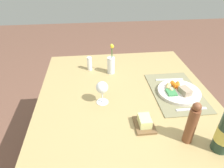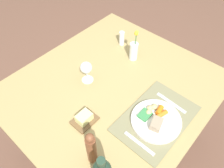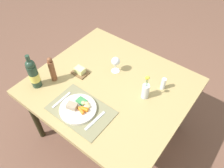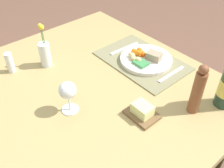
# 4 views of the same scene
# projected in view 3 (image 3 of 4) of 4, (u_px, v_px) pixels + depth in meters

# --- Properties ---
(ground_plane) EXTENTS (8.00, 8.00, 0.00)m
(ground_plane) POSITION_uv_depth(u_px,v_px,m) (111.00, 130.00, 2.29)
(ground_plane) COLOR brown
(dining_table) EXTENTS (1.20, 1.09, 0.70)m
(dining_table) POSITION_uv_depth(u_px,v_px,m) (111.00, 90.00, 1.82)
(dining_table) COLOR tan
(dining_table) RESTS_ON ground_plane
(placemat) EXTENTS (0.46, 0.30, 0.01)m
(placemat) POSITION_uv_depth(u_px,v_px,m) (81.00, 110.00, 1.60)
(placemat) COLOR #7F7A58
(placemat) RESTS_ON dining_table
(dinner_plate) EXTENTS (0.27, 0.27, 0.06)m
(dinner_plate) POSITION_uv_depth(u_px,v_px,m) (78.00, 108.00, 1.59)
(dinner_plate) COLOR silver
(dinner_plate) RESTS_ON placemat
(fork) EXTENTS (0.02, 0.18, 0.00)m
(fork) POSITION_uv_depth(u_px,v_px,m) (62.00, 100.00, 1.66)
(fork) COLOR silver
(fork) RESTS_ON placemat
(knife) EXTENTS (0.03, 0.19, 0.00)m
(knife) POSITION_uv_depth(u_px,v_px,m) (95.00, 121.00, 1.54)
(knife) COLOR silver
(knife) RESTS_ON placemat
(salt_shaker) EXTENTS (0.04, 0.04, 0.10)m
(salt_shaker) POSITION_uv_depth(u_px,v_px,m) (163.00, 84.00, 1.71)
(salt_shaker) COLOR white
(salt_shaker) RESTS_ON dining_table
(butter_dish) EXTENTS (0.13, 0.10, 0.06)m
(butter_dish) POSITION_uv_depth(u_px,v_px,m) (80.00, 71.00, 1.84)
(butter_dish) COLOR brown
(butter_dish) RESTS_ON dining_table
(pepper_mill) EXTENTS (0.05, 0.05, 0.23)m
(pepper_mill) POSITION_uv_depth(u_px,v_px,m) (52.00, 70.00, 1.73)
(pepper_mill) COLOR brown
(pepper_mill) RESTS_ON dining_table
(flower_vase) EXTENTS (0.06, 0.06, 0.23)m
(flower_vase) POSITION_uv_depth(u_px,v_px,m) (146.00, 90.00, 1.64)
(flower_vase) COLOR silver
(flower_vase) RESTS_ON dining_table
(wine_glass) EXTENTS (0.07, 0.07, 0.14)m
(wine_glass) POSITION_uv_depth(u_px,v_px,m) (116.00, 62.00, 1.80)
(wine_glass) COLOR white
(wine_glass) RESTS_ON dining_table
(wine_bottle) EXTENTS (0.08, 0.08, 0.30)m
(wine_bottle) POSITION_uv_depth(u_px,v_px,m) (33.00, 74.00, 1.68)
(wine_bottle) COLOR #253E2D
(wine_bottle) RESTS_ON dining_table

